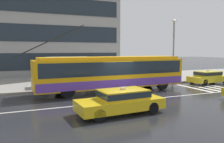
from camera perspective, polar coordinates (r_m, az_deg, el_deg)
ground_plane at (r=15.97m, az=3.67°, el=-6.55°), size 160.00×160.00×0.00m
sidewalk_slab at (r=24.31m, az=-5.80°, el=-2.26°), size 80.00×10.00×0.14m
crosswalk_stripe_edge_near at (r=20.85m, az=20.29°, el=-4.04°), size 0.44×4.40×0.01m
crosswalk_stripe_inner_a at (r=21.46m, az=22.06°, el=-3.84°), size 0.44×4.40×0.01m
crosswalk_stripe_center at (r=22.10m, az=23.73°, el=-3.64°), size 0.44×4.40×0.01m
crosswalk_stripe_inner_b at (r=22.75m, az=25.30°, el=-3.45°), size 0.44×4.40×0.01m
lane_centre_line at (r=14.93m, az=5.71°, el=-7.41°), size 72.00×0.14×0.01m
trolleybus at (r=17.94m, az=0.09°, el=-0.19°), size 13.53×2.96×5.21m
taxi_ahead_of_bus at (r=24.06m, az=23.62°, el=-1.25°), size 4.43×1.98×1.39m
taxi_oncoming_near at (r=11.76m, az=2.39°, el=-7.40°), size 4.69×2.10×1.39m
bus_shelter at (r=20.92m, az=-11.29°, el=1.93°), size 3.78×1.68×2.59m
pedestrian_at_shelter at (r=21.47m, az=7.46°, el=-0.59°), size 0.49×0.49×1.59m
pedestrian_approaching_curb at (r=20.73m, az=-13.41°, el=1.15°), size 1.16×1.16×2.03m
street_lamp at (r=23.94m, az=15.59°, el=6.65°), size 0.60×0.32×6.33m
office_tower_corner_left at (r=36.19m, az=-17.54°, el=17.18°), size 20.30×12.67×21.64m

